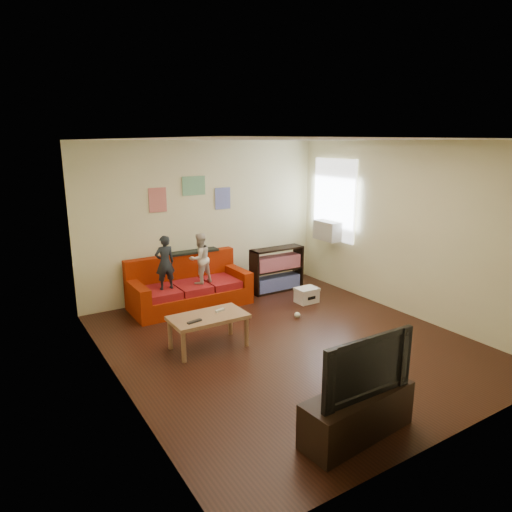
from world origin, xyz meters
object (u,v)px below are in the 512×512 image
child_b (200,259)px  coffee_table (208,320)px  tv_stand (357,414)px  television (360,363)px  bookshelf (277,272)px  sofa (189,289)px  file_box (307,295)px  child_a (165,263)px

child_b → coffee_table: size_ratio=0.83×
tv_stand → television: size_ratio=1.15×
bookshelf → coffee_table: bearing=-144.5°
sofa → bookshelf: 1.70m
sofa → file_box: bearing=-28.0°
file_box → television: (-1.86, -3.14, 0.60)m
coffee_table → sofa: bearing=75.2°
child_a → file_box: child_a is taller
coffee_table → television: (0.34, -2.43, 0.35)m
file_box → television: 3.70m
child_b → file_box: size_ratio=2.23×
bookshelf → child_b: bearing=-178.5°
child_b → television: (-0.24, -3.91, -0.09)m
coffee_table → bookshelf: size_ratio=1.00×
sofa → tv_stand: 4.08m
television → bookshelf: bearing=65.7°
child_a → file_box: bearing=161.3°
bookshelf → tv_stand: (-1.79, -3.95, -0.14)m
child_a → coffee_table: child_a is taller
child_a → coffee_table: size_ratio=0.86×
child_a → bookshelf: (2.15, 0.04, -0.48)m
child_b → television: size_ratio=0.82×
sofa → tv_stand: sofa is taller
television → sofa: bearing=88.8°
file_box → tv_stand: bearing=-120.7°
child_b → coffee_table: (-0.58, -1.48, -0.44)m
bookshelf → television: television is taller
sofa → file_box: sofa is taller
tv_stand → television: (0.00, 0.00, 0.51)m
child_a → tv_stand: child_a is taller
sofa → child_b: child_b is taller
coffee_table → bookshelf: bookshelf is taller
child_a → child_b: (0.60, 0.00, -0.01)m
child_a → television: size_ratio=0.84×
sofa → child_a: (-0.45, -0.17, 0.55)m
sofa → child_b: (0.15, -0.17, 0.54)m
sofa → coffee_table: (-0.44, -1.65, 0.10)m
child_a → television: child_a is taller
child_a → file_box: size_ratio=2.31×
tv_stand → coffee_table: bearing=92.9°
bookshelf → file_box: size_ratio=2.70×
bookshelf → child_a: bearing=-179.0°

